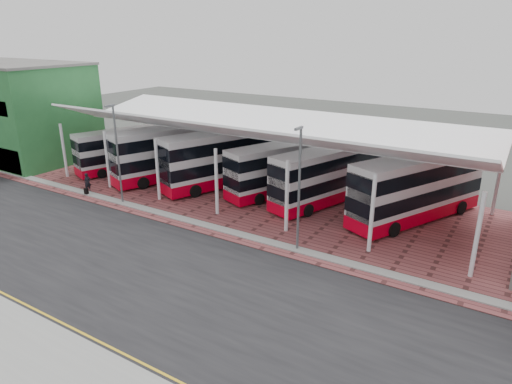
# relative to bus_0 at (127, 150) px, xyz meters

# --- Properties ---
(ground) EXTENTS (140.00, 140.00, 0.00)m
(ground) POSITION_rel_bus_0_xyz_m (20.72, -13.28, -2.12)
(ground) COLOR #3C3F3B
(road) EXTENTS (120.00, 14.00, 0.02)m
(road) POSITION_rel_bus_0_xyz_m (20.72, -14.28, -2.11)
(road) COLOR black
(road) RESTS_ON ground
(forecourt) EXTENTS (72.00, 16.00, 0.06)m
(forecourt) POSITION_rel_bus_0_xyz_m (22.72, -0.28, -2.09)
(forecourt) COLOR brown
(forecourt) RESTS_ON ground
(sidewalk) EXTENTS (120.00, 4.00, 0.14)m
(sidewalk) POSITION_rel_bus_0_xyz_m (20.72, -22.28, -2.05)
(sidewalk) COLOR gray
(sidewalk) RESTS_ON ground
(north_kerb) EXTENTS (120.00, 0.80, 0.14)m
(north_kerb) POSITION_rel_bus_0_xyz_m (20.72, -7.08, -2.05)
(north_kerb) COLOR gray
(north_kerb) RESTS_ON ground
(yellow_line_near) EXTENTS (120.00, 0.12, 0.01)m
(yellow_line_near) POSITION_rel_bus_0_xyz_m (20.72, -20.28, -2.09)
(yellow_line_near) COLOR gold
(yellow_line_near) RESTS_ON road
(yellow_line_far) EXTENTS (120.00, 0.12, 0.01)m
(yellow_line_far) POSITION_rel_bus_0_xyz_m (20.72, -19.98, -2.09)
(yellow_line_far) COLOR gold
(yellow_line_far) RESTS_ON road
(canopy) EXTENTS (37.00, 11.63, 7.07)m
(canopy) POSITION_rel_bus_0_xyz_m (14.72, 0.66, 3.68)
(canopy) COLOR silver
(canopy) RESTS_ON ground
(shop_green) EXTENTS (6.40, 10.20, 10.22)m
(shop_green) POSITION_rel_bus_0_xyz_m (-9.28, -2.31, 3.00)
(shop_green) COLOR #2B6F36
(shop_green) RESTS_ON ground
(shop_cream) EXTENTS (6.40, 10.20, 10.22)m
(shop_cream) POSITION_rel_bus_0_xyz_m (-15.78, -2.31, 3.00)
(shop_cream) COLOR #B2AB93
(shop_cream) RESTS_ON ground
(lamp_west) EXTENTS (0.16, 0.90, 8.07)m
(lamp_west) POSITION_rel_bus_0_xyz_m (6.72, -7.00, 2.24)
(lamp_west) COLOR #585D61
(lamp_west) RESTS_ON ground
(lamp_east) EXTENTS (0.16, 0.90, 8.07)m
(lamp_east) POSITION_rel_bus_0_xyz_m (22.72, -7.00, 2.24)
(lamp_east) COLOR #585D61
(lamp_east) RESTS_ON ground
(bus_0) EXTENTS (5.53, 10.23, 4.14)m
(bus_0) POSITION_rel_bus_0_xyz_m (0.00, 0.00, 0.00)
(bus_0) COLOR silver
(bus_0) RESTS_ON forecourt
(bus_1) EXTENTS (6.99, 12.12, 4.93)m
(bus_1) POSITION_rel_bus_0_xyz_m (5.79, 0.46, 0.39)
(bus_1) COLOR silver
(bus_1) RESTS_ON forecourt
(bus_2) EXTENTS (7.02, 12.12, 4.93)m
(bus_2) POSITION_rel_bus_0_xyz_m (11.10, 1.23, 0.39)
(bus_2) COLOR silver
(bus_2) RESTS_ON forecourt
(bus_3) EXTENTS (6.23, 10.68, 4.35)m
(bus_3) POSITION_rel_bus_0_xyz_m (16.61, 2.09, 0.10)
(bus_3) COLOR silver
(bus_3) RESTS_ON forecourt
(bus_4) EXTENTS (5.86, 11.15, 4.50)m
(bus_4) POSITION_rel_bus_0_xyz_m (20.82, 2.06, 0.18)
(bus_4) COLOR silver
(bus_4) RESTS_ON forecourt
(bus_5) EXTENTS (7.47, 11.79, 4.85)m
(bus_5) POSITION_rel_bus_0_xyz_m (27.81, 2.14, 0.35)
(bus_5) COLOR silver
(bus_5) RESTS_ON forecourt
(pedestrian) EXTENTS (0.49, 0.66, 1.67)m
(pedestrian) POSITION_rel_bus_0_xyz_m (2.10, -6.64, -1.22)
(pedestrian) COLOR black
(pedestrian) RESTS_ON forecourt
(suitcase) EXTENTS (0.34, 0.24, 0.58)m
(suitcase) POSITION_rel_bus_0_xyz_m (2.62, -7.28, -1.76)
(suitcase) COLOR black
(suitcase) RESTS_ON forecourt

